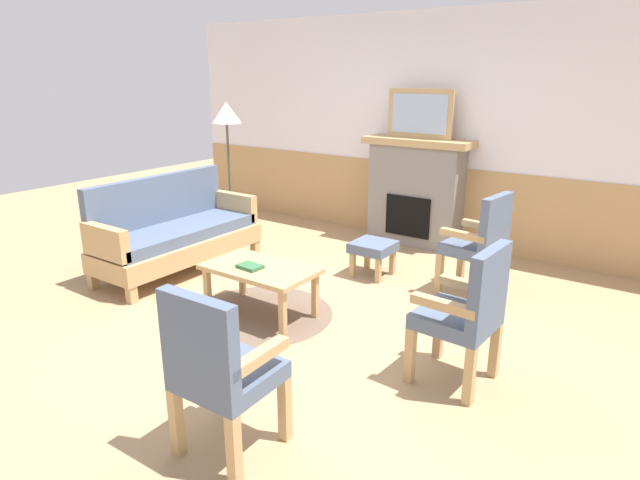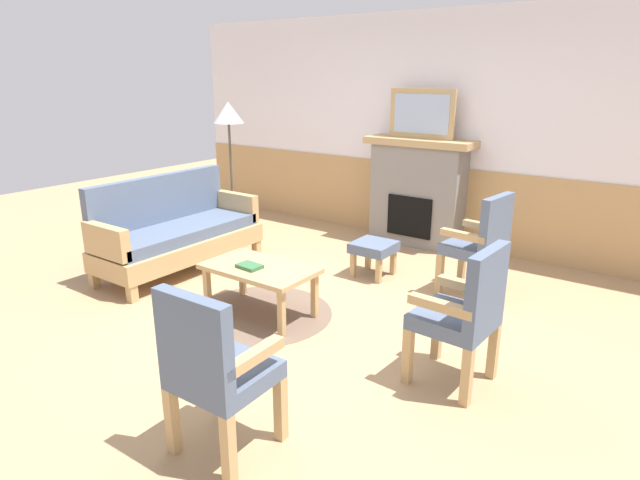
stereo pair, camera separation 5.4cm
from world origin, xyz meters
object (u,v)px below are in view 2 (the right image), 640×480
at_px(couch, 177,233).
at_px(book_on_table, 249,266).
at_px(coffee_table, 260,272).
at_px(armchair_by_window_left, 465,310).
at_px(footstool, 374,249).
at_px(armchair_near_fireplace, 481,241).
at_px(framed_picture, 422,114).
at_px(fireplace, 417,191).
at_px(floor_lamp_by_couch, 229,121).
at_px(armchair_front_left, 214,366).

distance_m(couch, book_on_table, 1.49).
relative_size(coffee_table, armchair_by_window_left, 0.98).
xyz_separation_m(footstool, armchair_near_fireplace, (1.06, 0.11, 0.25)).
height_order(footstool, armchair_by_window_left, armchair_by_window_left).
distance_m(framed_picture, armchair_by_window_left, 3.28).
relative_size(fireplace, armchair_by_window_left, 1.33).
bearing_deg(framed_picture, floor_lamp_by_couch, -151.56).
bearing_deg(couch, armchair_near_fireplace, 21.83).
relative_size(armchair_near_fireplace, armchair_by_window_left, 1.00).
bearing_deg(armchair_front_left, coffee_table, 124.42).
relative_size(armchair_front_left, floor_lamp_by_couch, 0.58).
height_order(coffee_table, armchair_by_window_left, armchair_by_window_left).
relative_size(coffee_table, footstool, 2.40).
bearing_deg(couch, armchair_by_window_left, -6.60).
bearing_deg(coffee_table, armchair_by_window_left, -1.18).
relative_size(couch, floor_lamp_by_couch, 1.07).
distance_m(armchair_by_window_left, armchair_front_left, 1.64).
relative_size(book_on_table, armchair_near_fireplace, 0.21).
height_order(framed_picture, footstool, framed_picture).
bearing_deg(coffee_table, floor_lamp_by_couch, 139.95).
bearing_deg(book_on_table, coffee_table, 62.00).
relative_size(fireplace, armchair_near_fireplace, 1.33).
xyz_separation_m(fireplace, couch, (-1.66, -2.28, -0.26)).
bearing_deg(fireplace, framed_picture, 90.00).
relative_size(coffee_table, armchair_front_left, 0.98).
bearing_deg(book_on_table, couch, 163.66).
distance_m(fireplace, floor_lamp_by_couch, 2.42).
bearing_deg(armchair_front_left, armchair_by_window_left, 60.39).
bearing_deg(armchair_near_fireplace, armchair_front_left, -97.24).
height_order(fireplace, armchair_by_window_left, fireplace).
distance_m(fireplace, framed_picture, 0.91).
distance_m(footstool, armchair_near_fireplace, 1.09).
bearing_deg(coffee_table, footstool, 76.67).
bearing_deg(armchair_by_window_left, coffee_table, 178.82).
relative_size(framed_picture, armchair_near_fireplace, 0.82).
xyz_separation_m(book_on_table, floor_lamp_by_couch, (-1.78, 1.61, 1.00)).
bearing_deg(couch, framed_picture, 53.88).
height_order(coffee_table, footstool, coffee_table).
relative_size(coffee_table, floor_lamp_by_couch, 0.57).
relative_size(couch, armchair_front_left, 1.84).
relative_size(book_on_table, floor_lamp_by_couch, 0.12).
bearing_deg(fireplace, armchair_front_left, -78.68).
bearing_deg(coffee_table, fireplace, 85.90).
distance_m(couch, armchair_by_window_left, 3.32).
xyz_separation_m(framed_picture, footstool, (0.14, -1.25, -1.28)).
bearing_deg(book_on_table, fireplace, 85.15).
bearing_deg(footstool, armchair_by_window_left, -43.34).
bearing_deg(book_on_table, floor_lamp_by_couch, 137.91).
xyz_separation_m(framed_picture, armchair_front_left, (0.82, -4.09, -1.02)).
distance_m(coffee_table, footstool, 1.41).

